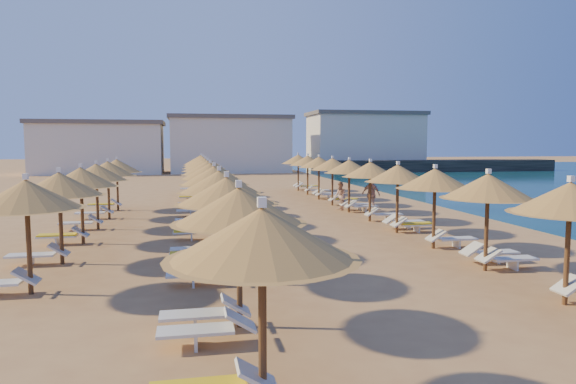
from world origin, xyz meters
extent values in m
plane|color=tan|center=(0.00, 0.00, 0.00)|extent=(220.00, 220.00, 0.00)
cube|color=black|center=(29.28, 42.59, 0.75)|extent=(30.09, 4.77, 1.50)
cube|color=beige|center=(-15.29, 45.71, 3.00)|extent=(15.00, 8.00, 6.00)
cube|color=#59514C|center=(-15.29, 45.71, 6.25)|extent=(15.60, 8.48, 0.50)
cube|color=beige|center=(0.77, 46.14, 3.40)|extent=(15.00, 8.00, 6.80)
cube|color=#59514C|center=(0.77, 46.14, 7.05)|extent=(15.60, 8.48, 0.50)
cube|color=beige|center=(19.82, 47.95, 3.80)|extent=(15.00, 8.00, 7.60)
cube|color=#59514C|center=(19.82, 47.95, 7.85)|extent=(15.60, 8.48, 0.50)
cylinder|color=brown|center=(3.88, -10.95, 1.19)|extent=(0.12, 0.12, 2.39)
cone|color=olive|center=(3.88, -10.95, 2.50)|extent=(2.54, 2.54, 0.72)
cone|color=olive|center=(3.88, -10.95, 2.20)|extent=(2.75, 2.75, 0.12)
cube|color=white|center=(3.88, -10.95, 2.93)|extent=(0.12, 0.12, 0.14)
cylinder|color=brown|center=(3.88, -7.69, 1.19)|extent=(0.12, 0.12, 2.39)
cone|color=olive|center=(3.88, -7.69, 2.50)|extent=(2.54, 2.54, 0.72)
cone|color=olive|center=(3.88, -7.69, 2.20)|extent=(2.75, 2.75, 0.12)
cube|color=white|center=(3.88, -7.69, 2.93)|extent=(0.12, 0.12, 0.14)
cylinder|color=brown|center=(3.88, -4.43, 1.19)|extent=(0.12, 0.12, 2.39)
cone|color=olive|center=(3.88, -4.43, 2.50)|extent=(2.54, 2.54, 0.72)
cone|color=olive|center=(3.88, -4.43, 2.20)|extent=(2.75, 2.75, 0.12)
cube|color=white|center=(3.88, -4.43, 2.93)|extent=(0.12, 0.12, 0.14)
cylinder|color=brown|center=(3.88, -1.17, 1.19)|extent=(0.12, 0.12, 2.39)
cone|color=olive|center=(3.88, -1.17, 2.50)|extent=(2.54, 2.54, 0.72)
cone|color=olive|center=(3.88, -1.17, 2.20)|extent=(2.75, 2.75, 0.12)
cube|color=white|center=(3.88, -1.17, 2.93)|extent=(0.12, 0.12, 0.14)
cylinder|color=brown|center=(3.88, 2.09, 1.19)|extent=(0.12, 0.12, 2.39)
cone|color=olive|center=(3.88, 2.09, 2.50)|extent=(2.54, 2.54, 0.72)
cone|color=olive|center=(3.88, 2.09, 2.20)|extent=(2.75, 2.75, 0.12)
cube|color=white|center=(3.88, 2.09, 2.93)|extent=(0.12, 0.12, 0.14)
cylinder|color=brown|center=(3.88, 5.34, 1.19)|extent=(0.12, 0.12, 2.39)
cone|color=olive|center=(3.88, 5.34, 2.50)|extent=(2.54, 2.54, 0.72)
cone|color=olive|center=(3.88, 5.34, 2.20)|extent=(2.75, 2.75, 0.12)
cube|color=white|center=(3.88, 5.34, 2.93)|extent=(0.12, 0.12, 0.14)
cylinder|color=brown|center=(3.88, 8.60, 1.19)|extent=(0.12, 0.12, 2.39)
cone|color=olive|center=(3.88, 8.60, 2.50)|extent=(2.54, 2.54, 0.72)
cone|color=olive|center=(3.88, 8.60, 2.20)|extent=(2.75, 2.75, 0.12)
cube|color=white|center=(3.88, 8.60, 2.93)|extent=(0.12, 0.12, 0.14)
cylinder|color=brown|center=(3.88, 11.86, 1.19)|extent=(0.12, 0.12, 2.39)
cone|color=olive|center=(3.88, 11.86, 2.50)|extent=(2.54, 2.54, 0.72)
cone|color=olive|center=(3.88, 11.86, 2.20)|extent=(2.75, 2.75, 0.12)
cube|color=white|center=(3.88, 11.86, 2.93)|extent=(0.12, 0.12, 0.14)
cylinder|color=brown|center=(3.88, 15.12, 1.19)|extent=(0.12, 0.12, 2.39)
cone|color=olive|center=(3.88, 15.12, 2.50)|extent=(2.54, 2.54, 0.72)
cone|color=olive|center=(3.88, 15.12, 2.20)|extent=(2.75, 2.75, 0.12)
cube|color=white|center=(3.88, 15.12, 2.93)|extent=(0.12, 0.12, 0.14)
cylinder|color=brown|center=(3.88, 18.38, 1.19)|extent=(0.12, 0.12, 2.39)
cone|color=olive|center=(3.88, 18.38, 2.50)|extent=(2.54, 2.54, 0.72)
cone|color=olive|center=(3.88, 18.38, 2.20)|extent=(2.75, 2.75, 0.12)
cube|color=white|center=(3.88, 18.38, 2.93)|extent=(0.12, 0.12, 0.14)
cylinder|color=brown|center=(-3.66, -14.21, 1.19)|extent=(0.12, 0.12, 2.39)
cone|color=olive|center=(-3.66, -14.21, 2.50)|extent=(2.54, 2.54, 0.72)
cone|color=olive|center=(-3.66, -14.21, 2.20)|extent=(2.75, 2.75, 0.12)
cube|color=white|center=(-3.66, -14.21, 2.93)|extent=(0.12, 0.12, 0.14)
cylinder|color=brown|center=(-3.66, -10.95, 1.19)|extent=(0.12, 0.12, 2.39)
cone|color=olive|center=(-3.66, -10.95, 2.50)|extent=(2.54, 2.54, 0.72)
cone|color=olive|center=(-3.66, -10.95, 2.20)|extent=(2.75, 2.75, 0.12)
cube|color=white|center=(-3.66, -10.95, 2.93)|extent=(0.12, 0.12, 0.14)
cylinder|color=brown|center=(-3.66, -7.69, 1.19)|extent=(0.12, 0.12, 2.39)
cone|color=olive|center=(-3.66, -7.69, 2.50)|extent=(2.54, 2.54, 0.72)
cone|color=olive|center=(-3.66, -7.69, 2.20)|extent=(2.75, 2.75, 0.12)
cube|color=white|center=(-3.66, -7.69, 2.93)|extent=(0.12, 0.12, 0.14)
cylinder|color=brown|center=(-3.66, -4.43, 1.19)|extent=(0.12, 0.12, 2.39)
cone|color=olive|center=(-3.66, -4.43, 2.50)|extent=(2.54, 2.54, 0.72)
cone|color=olive|center=(-3.66, -4.43, 2.20)|extent=(2.75, 2.75, 0.12)
cube|color=white|center=(-3.66, -4.43, 2.93)|extent=(0.12, 0.12, 0.14)
cylinder|color=brown|center=(-3.66, -1.17, 1.19)|extent=(0.12, 0.12, 2.39)
cone|color=olive|center=(-3.66, -1.17, 2.50)|extent=(2.54, 2.54, 0.72)
cone|color=olive|center=(-3.66, -1.17, 2.20)|extent=(2.75, 2.75, 0.12)
cube|color=white|center=(-3.66, -1.17, 2.93)|extent=(0.12, 0.12, 0.14)
cylinder|color=brown|center=(-3.66, 2.09, 1.19)|extent=(0.12, 0.12, 2.39)
cone|color=olive|center=(-3.66, 2.09, 2.50)|extent=(2.54, 2.54, 0.72)
cone|color=olive|center=(-3.66, 2.09, 2.20)|extent=(2.75, 2.75, 0.12)
cube|color=white|center=(-3.66, 2.09, 2.93)|extent=(0.12, 0.12, 0.14)
cylinder|color=brown|center=(-3.66, 5.34, 1.19)|extent=(0.12, 0.12, 2.39)
cone|color=olive|center=(-3.66, 5.34, 2.50)|extent=(2.54, 2.54, 0.72)
cone|color=olive|center=(-3.66, 5.34, 2.20)|extent=(2.75, 2.75, 0.12)
cube|color=white|center=(-3.66, 5.34, 2.93)|extent=(0.12, 0.12, 0.14)
cylinder|color=brown|center=(-3.66, 8.60, 1.19)|extent=(0.12, 0.12, 2.39)
cone|color=olive|center=(-3.66, 8.60, 2.50)|extent=(2.54, 2.54, 0.72)
cone|color=olive|center=(-3.66, 8.60, 2.20)|extent=(2.75, 2.75, 0.12)
cube|color=white|center=(-3.66, 8.60, 2.93)|extent=(0.12, 0.12, 0.14)
cylinder|color=brown|center=(-3.66, 11.86, 1.19)|extent=(0.12, 0.12, 2.39)
cone|color=olive|center=(-3.66, 11.86, 2.50)|extent=(2.54, 2.54, 0.72)
cone|color=olive|center=(-3.66, 11.86, 2.20)|extent=(2.75, 2.75, 0.12)
cube|color=white|center=(-3.66, 11.86, 2.93)|extent=(0.12, 0.12, 0.14)
cylinder|color=brown|center=(-3.66, 15.12, 1.19)|extent=(0.12, 0.12, 2.39)
cone|color=olive|center=(-3.66, 15.12, 2.50)|extent=(2.54, 2.54, 0.72)
cone|color=olive|center=(-3.66, 15.12, 2.20)|extent=(2.75, 2.75, 0.12)
cube|color=white|center=(-3.66, 15.12, 2.93)|extent=(0.12, 0.12, 0.14)
cylinder|color=brown|center=(-3.66, 18.38, 1.19)|extent=(0.12, 0.12, 2.39)
cone|color=olive|center=(-3.66, 18.38, 2.50)|extent=(2.54, 2.54, 0.72)
cone|color=olive|center=(-3.66, 18.38, 2.20)|extent=(2.75, 2.75, 0.12)
cube|color=white|center=(-3.66, 18.38, 2.93)|extent=(0.12, 0.12, 0.14)
cylinder|color=brown|center=(-8.52, -7.69, 1.19)|extent=(0.12, 0.12, 2.39)
cone|color=olive|center=(-8.52, -7.69, 2.50)|extent=(2.54, 2.54, 0.72)
cone|color=olive|center=(-8.52, -7.69, 2.20)|extent=(2.75, 2.75, 0.12)
cube|color=white|center=(-8.52, -7.69, 2.93)|extent=(0.12, 0.12, 0.14)
cylinder|color=brown|center=(-8.52, -4.43, 1.19)|extent=(0.12, 0.12, 2.39)
cone|color=olive|center=(-8.52, -4.43, 2.50)|extent=(2.54, 2.54, 0.72)
cone|color=olive|center=(-8.52, -4.43, 2.20)|extent=(2.75, 2.75, 0.12)
cube|color=white|center=(-8.52, -4.43, 2.93)|extent=(0.12, 0.12, 0.14)
cylinder|color=brown|center=(-8.52, -1.17, 1.19)|extent=(0.12, 0.12, 2.39)
cone|color=olive|center=(-8.52, -1.17, 2.50)|extent=(2.54, 2.54, 0.72)
cone|color=olive|center=(-8.52, -1.17, 2.20)|extent=(2.75, 2.75, 0.12)
cube|color=white|center=(-8.52, -1.17, 2.93)|extent=(0.12, 0.12, 0.14)
cylinder|color=brown|center=(-8.52, 2.09, 1.19)|extent=(0.12, 0.12, 2.39)
cone|color=olive|center=(-8.52, 2.09, 2.50)|extent=(2.54, 2.54, 0.72)
cone|color=olive|center=(-8.52, 2.09, 2.20)|extent=(2.75, 2.75, 0.12)
cube|color=white|center=(-8.52, 2.09, 2.93)|extent=(0.12, 0.12, 0.14)
cylinder|color=brown|center=(-8.52, 5.34, 1.19)|extent=(0.12, 0.12, 2.39)
cone|color=olive|center=(-8.52, 5.34, 2.50)|extent=(2.54, 2.54, 0.72)
cone|color=olive|center=(-8.52, 5.34, 2.20)|extent=(2.75, 2.75, 0.12)
cube|color=white|center=(-8.52, 5.34, 2.93)|extent=(0.12, 0.12, 0.14)
cylinder|color=brown|center=(-8.52, 8.60, 1.19)|extent=(0.12, 0.12, 2.39)
cone|color=olive|center=(-8.52, 8.60, 2.50)|extent=(2.54, 2.54, 0.72)
cone|color=olive|center=(-8.52, 8.60, 2.20)|extent=(2.75, 2.75, 0.12)
cube|color=white|center=(-8.52, 8.60, 2.93)|extent=(0.12, 0.12, 0.14)
cube|color=silver|center=(-3.75, -14.21, 0.46)|extent=(0.58, 0.56, 0.40)
cube|color=silver|center=(3.97, -10.95, 0.46)|extent=(0.58, 0.56, 0.40)
cube|color=silver|center=(-4.56, -10.95, 0.32)|extent=(1.40, 0.56, 0.06)
cube|color=silver|center=(-4.56, -10.95, 0.16)|extent=(0.06, 0.50, 0.32)
cube|color=silver|center=(-3.75, -10.95, 0.46)|extent=(0.58, 0.56, 0.40)
cube|color=silver|center=(-4.56, -11.85, 0.32)|extent=(1.40, 0.56, 0.06)
cube|color=silver|center=(-4.56, -11.85, 0.16)|extent=(0.06, 0.50, 0.32)
cube|color=silver|center=(-3.75, -11.85, 0.46)|extent=(0.58, 0.56, 0.40)
cube|color=silver|center=(4.78, -7.69, 0.32)|extent=(1.40, 0.56, 0.06)
cube|color=silver|center=(4.78, -7.69, 0.16)|extent=(0.06, 0.50, 0.32)
cube|color=silver|center=(3.97, -7.69, 0.46)|extent=(0.58, 0.56, 0.40)
cube|color=silver|center=(4.78, -6.79, 0.32)|extent=(1.40, 0.56, 0.06)
cube|color=silver|center=(4.78, -6.79, 0.16)|extent=(0.06, 0.50, 0.32)
cube|color=silver|center=(3.97, -6.79, 0.46)|extent=(0.58, 0.56, 0.40)
cube|color=silver|center=(-4.56, -7.69, 0.32)|extent=(1.40, 0.56, 0.06)
cube|color=silver|center=(-4.56, -7.69, 0.16)|extent=(0.06, 0.50, 0.32)
cube|color=silver|center=(-3.75, -7.69, 0.46)|extent=(0.58, 0.56, 0.40)
cube|color=silver|center=(4.78, -4.43, 0.32)|extent=(1.40, 0.56, 0.06)
cube|color=silver|center=(4.78, -4.43, 0.16)|extent=(0.06, 0.50, 0.32)
cube|color=silver|center=(3.97, -4.43, 0.46)|extent=(0.58, 0.56, 0.40)
cube|color=silver|center=(-4.56, -4.43, 0.32)|extent=(1.40, 0.56, 0.06)
cube|color=silver|center=(-4.56, -4.43, 0.16)|extent=(0.06, 0.50, 0.32)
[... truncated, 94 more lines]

